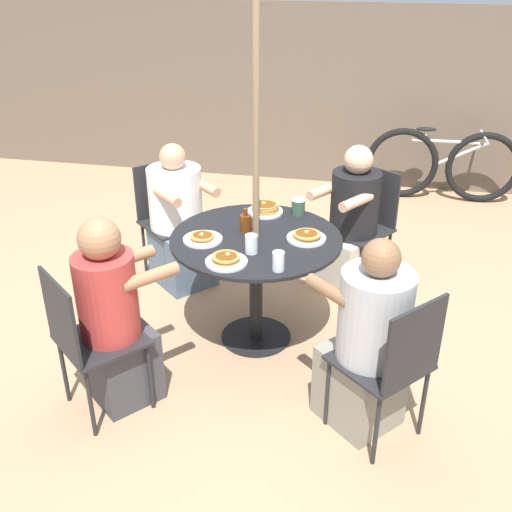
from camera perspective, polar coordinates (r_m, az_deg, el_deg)
The scene contains 21 objects.
ground_plane at distance 4.03m, azimuth 0.00°, elevation -7.73°, with size 12.00×12.00×0.00m, color tan.
back_fence at distance 6.52m, azimuth 5.72°, elevation 14.91°, with size 10.00×0.06×1.84m, color brown.
patio_table at distance 3.72m, azimuth 0.00°, elevation -0.10°, with size 1.06×1.06×0.74m.
umbrella_pole at distance 3.51m, azimuth 0.00°, elevation 7.50°, with size 0.04×0.04×2.26m, color #846B4C.
patio_chair_north at distance 3.07m, azimuth 12.90°, elevation -9.67°, with size 0.58×0.58×0.88m.
diner_north at distance 3.16m, azimuth 10.58°, elevation -8.31°, with size 0.58×0.58×1.11m.
patio_chair_east at distance 4.55m, azimuth 10.34°, elevation 3.44°, with size 0.57×0.57×0.88m.
diner_east at distance 4.43m, azimuth 9.02°, elevation 2.78°, with size 0.55×0.58×1.11m.
patio_chair_south at distance 4.64m, azimuth -8.45°, elevation 4.06°, with size 0.58×0.58×0.88m.
diner_south at distance 4.51m, azimuth -7.36°, elevation 3.11°, with size 0.61×0.60×1.09m.
patio_chair_west at distance 3.29m, azimuth -15.91°, elevation -7.30°, with size 0.58×0.58×0.88m.
diner_west at distance 3.33m, azimuth -13.31°, elevation -6.04°, with size 0.55×0.57×1.14m.
pancake_plate_a at distance 3.35m, azimuth -2.86°, elevation -0.38°, with size 0.24×0.24×0.06m.
pancake_plate_b at distance 3.64m, azimuth 4.81°, elevation 1.86°, with size 0.24×0.24×0.05m.
pancake_plate_c at distance 3.99m, azimuth 0.89°, elevation 4.51°, with size 0.24×0.24×0.07m.
pancake_plate_d at distance 3.62m, azimuth -5.10°, elevation 1.71°, with size 0.24×0.24×0.05m.
syrup_bottle at distance 3.71m, azimuth -0.98°, elevation 3.22°, with size 0.09×0.07×0.15m.
coffee_cup at distance 3.97m, azimuth 4.05°, elevation 4.71°, with size 0.09×0.09×0.11m.
drinking_glass_a at distance 3.26m, azimuth 2.15°, elevation -0.50°, with size 0.07×0.07×0.11m, color silver.
drinking_glass_b at distance 3.45m, azimuth -0.45°, elevation 1.15°, with size 0.07×0.07×0.11m, color silver.
bicycle at distance 6.36m, azimuth 17.31°, elevation 8.31°, with size 1.51×0.44×0.74m.
Camera 1 is at (0.67, -3.23, 2.33)m, focal length 42.00 mm.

